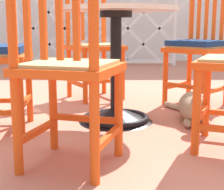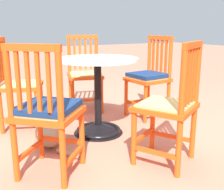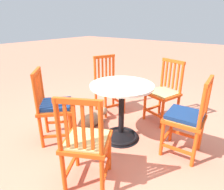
{
  "view_description": "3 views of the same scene",
  "coord_description": "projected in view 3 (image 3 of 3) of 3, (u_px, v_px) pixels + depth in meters",
  "views": [
    {
      "loc": [
        -0.03,
        -2.38,
        0.62
      ],
      "look_at": [
        -0.02,
        -0.18,
        0.2
      ],
      "focal_mm": 59.04,
      "sensor_mm": 36.0,
      "label": 1
    },
    {
      "loc": [
        1.16,
        2.19,
        1.0
      ],
      "look_at": [
        -0.09,
        0.05,
        0.39
      ],
      "focal_mm": 43.79,
      "sensor_mm": 36.0,
      "label": 2
    },
    {
      "loc": [
        -1.21,
        1.74,
        1.44
      ],
      "look_at": [
        0.2,
        -0.12,
        0.53
      ],
      "focal_mm": 31.0,
      "sensor_mm": 36.0,
      "label": 3
    }
  ],
  "objects": [
    {
      "name": "orange_chair_near_fence",
      "position": [
        164.0,
        93.0,
        2.83
      ],
      "size": [
        0.5,
        0.5,
        0.91
      ],
      "color": "#E04C14",
      "rests_on": "ground_plane"
    },
    {
      "name": "orange_chair_at_corner",
      "position": [
        187.0,
        118.0,
        2.08
      ],
      "size": [
        0.43,
        0.43,
        0.91
      ],
      "color": "#E04C14",
      "rests_on": "ground_plane"
    },
    {
      "name": "cafe_table",
      "position": [
        121.0,
        118.0,
        2.43
      ],
      "size": [
        0.76,
        0.76,
        0.73
      ],
      "color": "black",
      "rests_on": "ground_plane"
    },
    {
      "name": "ground_plane",
      "position": [
        119.0,
        139.0,
        2.49
      ],
      "size": [
        24.0,
        24.0,
        0.0
      ],
      "primitive_type": "plane",
      "color": "#C6755B"
    },
    {
      "name": "orange_chair_tucked_in",
      "position": [
        54.0,
        107.0,
        2.36
      ],
      "size": [
        0.57,
        0.57,
        0.91
      ],
      "color": "#E04C14",
      "rests_on": "ground_plane"
    },
    {
      "name": "orange_chair_facing_out",
      "position": [
        86.0,
        143.0,
        1.69
      ],
      "size": [
        0.54,
        0.54,
        0.91
      ],
      "color": "#E04C14",
      "rests_on": "ground_plane"
    },
    {
      "name": "orange_chair_by_planter",
      "position": [
        109.0,
        86.0,
        3.13
      ],
      "size": [
        0.52,
        0.52,
        0.91
      ],
      "color": "#E04C14",
      "rests_on": "ground_plane"
    },
    {
      "name": "tabby_cat",
      "position": [
        93.0,
        119.0,
        2.8
      ],
      "size": [
        0.26,
        0.74,
        0.23
      ],
      "color": "#9E896B",
      "rests_on": "ground_plane"
    }
  ]
}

